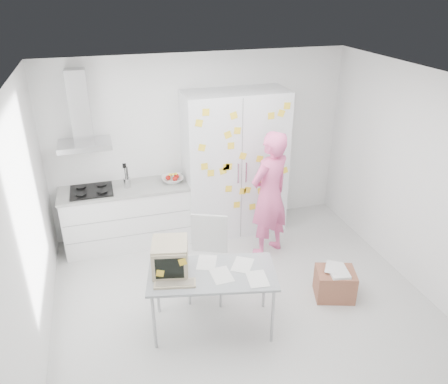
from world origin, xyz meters
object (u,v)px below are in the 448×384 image
object	(u,v)px
person	(269,195)
chair	(208,253)
cardboard_box	(335,283)
desk	(186,265)

from	to	relation	value
person	chair	world-z (taller)	person
person	chair	bearing A→B (deg)	7.00
person	chair	size ratio (longest dim) A/B	1.77
person	chair	xyz separation A→B (m)	(-1.05, -0.65, -0.33)
chair	cardboard_box	world-z (taller)	chair
cardboard_box	desk	bearing A→B (deg)	179.34
person	cardboard_box	size ratio (longest dim) A/B	3.28
person	cardboard_box	world-z (taller)	person
person	cardboard_box	distance (m)	1.46
person	chair	distance (m)	1.28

